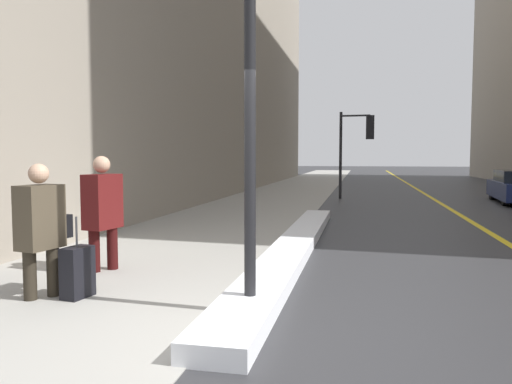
{
  "coord_description": "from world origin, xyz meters",
  "views": [
    {
      "loc": [
        1.3,
        -4.0,
        1.64
      ],
      "look_at": [
        -0.4,
        4.0,
        1.05
      ],
      "focal_mm": 35.0,
      "sensor_mm": 36.0,
      "label": 1
    }
  ],
  "objects": [
    {
      "name": "ground_plane",
      "position": [
        0.0,
        0.0,
        0.0
      ],
      "size": [
        160.0,
        160.0,
        0.0
      ],
      "primitive_type": "plane",
      "color": "#2D2D30"
    },
    {
      "name": "sidewalk_slab",
      "position": [
        -2.0,
        15.0,
        0.01
      ],
      "size": [
        4.0,
        80.0,
        0.01
      ],
      "color": "#9E9B93",
      "rests_on": "ground"
    },
    {
      "name": "road_centre_stripe",
      "position": [
        4.0,
        15.0,
        0.0
      ],
      "size": [
        0.16,
        80.0,
        0.0
      ],
      "color": "gold",
      "rests_on": "ground"
    },
    {
      "name": "snow_bank_curb",
      "position": [
        0.18,
        4.42,
        0.1
      ],
      "size": [
        0.61,
        9.77,
        0.2
      ],
      "color": "white",
      "rests_on": "ground"
    },
    {
      "name": "lamp_post",
      "position": [
        0.18,
        0.96,
        2.93
      ],
      "size": [
        0.28,
        0.28,
        4.9
      ],
      "color": "black",
      "rests_on": "ground"
    },
    {
      "name": "traffic_light_near",
      "position": [
        1.19,
        15.54,
        2.4
      ],
      "size": [
        1.31,
        0.32,
        3.34
      ],
      "rotation": [
        0.0,
        0.0,
        -0.06
      ],
      "color": "black",
      "rests_on": "ground"
    },
    {
      "name": "pedestrian_with_shoulder_bag",
      "position": [
        -2.27,
        1.01,
        0.86
      ],
      "size": [
        0.38,
        0.74,
        1.55
      ],
      "rotation": [
        0.0,
        0.0,
        -1.76
      ],
      "color": "#2A241B",
      "rests_on": "ground"
    },
    {
      "name": "pedestrian_trailing",
      "position": [
        -2.28,
        2.41,
        0.91
      ],
      "size": [
        0.4,
        0.58,
        1.64
      ],
      "rotation": [
        0.0,
        0.0,
        -1.76
      ],
      "color": "#340C0C",
      "rests_on": "ground"
    },
    {
      "name": "rolling_suitcase",
      "position": [
        -1.88,
        1.1,
        0.3
      ],
      "size": [
        0.28,
        0.39,
        0.95
      ],
      "rotation": [
        0.0,
        0.0,
        -1.76
      ],
      "color": "black",
      "rests_on": "ground"
    }
  ]
}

